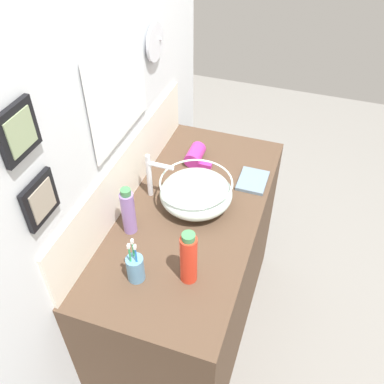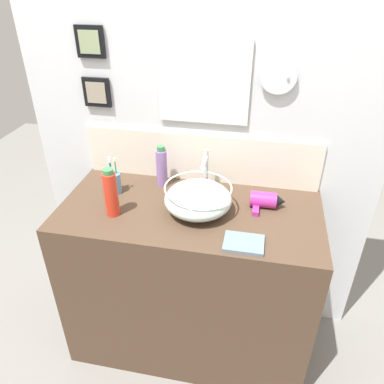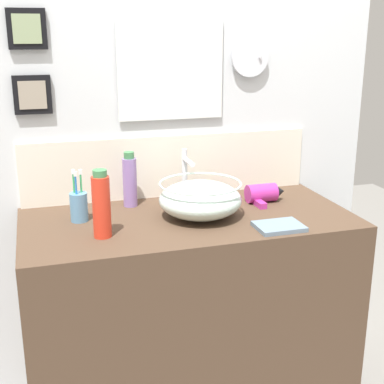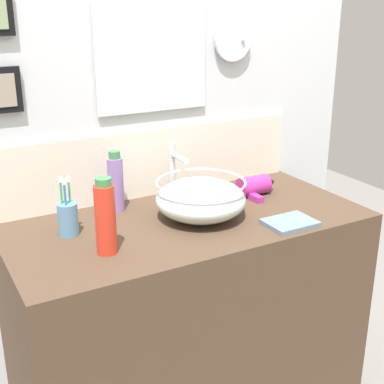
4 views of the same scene
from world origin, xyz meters
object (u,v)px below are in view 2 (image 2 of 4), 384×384
shampoo_bottle (162,167)px  hand_towel (244,243)px  glass_bowl_sink (198,199)px  toothbrush_cup (114,183)px  faucet (205,168)px  hair_drier (266,201)px  soap_dispenser (111,193)px

shampoo_bottle → hand_towel: shampoo_bottle is taller
glass_bowl_sink → hand_towel: (0.24, -0.20, -0.06)m
glass_bowl_sink → toothbrush_cup: (-0.45, 0.09, -0.01)m
faucet → shampoo_bottle: (-0.23, 0.01, -0.02)m
shampoo_bottle → hand_towel: size_ratio=1.33×
hair_drier → shampoo_bottle: (-0.55, 0.11, 0.07)m
faucet → toothbrush_cup: faucet is taller
glass_bowl_sink → faucet: bearing=90.0°
soap_dispenser → toothbrush_cup: bearing=108.5°
toothbrush_cup → shampoo_bottle: 0.26m
toothbrush_cup → shampoo_bottle: size_ratio=0.89×
glass_bowl_sink → soap_dispenser: 0.40m
faucet → toothbrush_cup: 0.47m
hair_drier → hand_towel: hair_drier is taller
shampoo_bottle → hand_towel: 0.63m
soap_dispenser → shampoo_bottle: soap_dispenser is taller
glass_bowl_sink → hand_towel: 0.32m
faucet → shampoo_bottle: 0.23m
glass_bowl_sink → hair_drier: size_ratio=1.90×
hair_drier → shampoo_bottle: bearing=168.7°
hand_towel → faucet: bearing=120.0°
hair_drier → soap_dispenser: soap_dispenser is taller
hand_towel → glass_bowl_sink: bearing=139.0°
soap_dispenser → shampoo_bottle: bearing=63.5°
shampoo_bottle → hand_towel: bearing=-41.7°
toothbrush_cup → hair_drier: bearing=1.2°
glass_bowl_sink → toothbrush_cup: toothbrush_cup is taller
glass_bowl_sink → toothbrush_cup: size_ratio=1.59×
soap_dispenser → hand_towel: bearing=-9.5°
toothbrush_cup → shampoo_bottle: (0.22, 0.13, 0.05)m
hair_drier → glass_bowl_sink: bearing=-162.0°
soap_dispenser → hand_towel: size_ratio=1.42×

